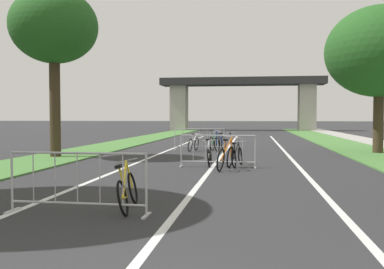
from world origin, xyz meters
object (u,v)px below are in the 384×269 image
object	(u,v)px
bicycle_teal_4	(231,143)
bicycle_yellow_7	(127,190)
bicycle_orange_6	(226,157)
bicycle_silver_1	(209,155)
bicycle_green_2	(215,142)
tree_left_oak_mid	(54,28)
crowd_barrier_third	(199,139)
bicycle_blue_0	(220,143)
crowd_barrier_second	(218,151)
crowd_barrier_nearest	(77,183)
bicycle_black_5	(237,156)
tree_right_oak_near	(380,52)
bicycle_white_3	(194,144)

from	to	relation	value
bicycle_teal_4	bicycle_yellow_7	xyz separation A→B (m)	(-1.12, -14.14, -0.00)
bicycle_orange_6	bicycle_silver_1	bearing A→B (deg)	132.18
bicycle_orange_6	bicycle_yellow_7	world-z (taller)	bicycle_orange_6
bicycle_green_2	tree_left_oak_mid	bearing A→B (deg)	-128.78
crowd_barrier_third	bicycle_blue_0	xyz separation A→B (m)	(1.05, -0.40, -0.14)
bicycle_blue_0	crowd_barrier_third	bearing A→B (deg)	-6.86
tree_left_oak_mid	crowd_barrier_second	world-z (taller)	tree_left_oak_mid
bicycle_yellow_7	bicycle_green_2	bearing A→B (deg)	82.12
tree_left_oak_mid	crowd_barrier_nearest	distance (m)	11.58
tree_left_oak_mid	bicycle_black_5	xyz separation A→B (m)	(7.29, -2.04, -4.81)
crowd_barrier_second	bicycle_green_2	xyz separation A→B (m)	(-0.73, 7.38, -0.14)
crowd_barrier_nearest	crowd_barrier_second	world-z (taller)	same
crowd_barrier_nearest	bicycle_green_2	size ratio (longest dim) A/B	1.44
tree_left_oak_mid	crowd_barrier_third	bearing A→B (deg)	41.14
crowd_barrier_nearest	crowd_barrier_third	distance (m)	14.00
tree_left_oak_mid	bicycle_yellow_7	world-z (taller)	tree_left_oak_mid
bicycle_silver_1	crowd_barrier_third	bearing A→B (deg)	97.54
bicycle_yellow_7	bicycle_teal_4	bearing A→B (deg)	78.96
bicycle_orange_6	crowd_barrier_second	bearing A→B (deg)	129.96
crowd_barrier_second	bicycle_silver_1	distance (m)	0.65
bicycle_orange_6	crowd_barrier_third	bearing A→B (deg)	116.11
bicycle_silver_1	bicycle_yellow_7	world-z (taller)	bicycle_silver_1
tree_right_oak_near	bicycle_blue_0	xyz separation A→B (m)	(-7.00, 0.52, -4.08)
crowd_barrier_nearest	bicycle_black_5	world-z (taller)	crowd_barrier_nearest
bicycle_silver_1	bicycle_blue_0	bearing A→B (deg)	88.41
bicycle_silver_1	tree_left_oak_mid	bearing A→B (deg)	160.96
bicycle_blue_0	bicycle_silver_1	size ratio (longest dim) A/B	0.96
bicycle_white_3	bicycle_orange_6	xyz separation A→B (m)	(1.97, -7.04, 0.03)
bicycle_teal_4	bicycle_orange_6	world-z (taller)	bicycle_orange_6
bicycle_teal_4	bicycle_black_5	bearing A→B (deg)	-88.72
bicycle_black_5	bicycle_yellow_7	size ratio (longest dim) A/B	1.01
crowd_barrier_second	bicycle_teal_4	world-z (taller)	crowd_barrier_second
bicycle_blue_0	bicycle_teal_4	bearing A→B (deg)	-101.89
bicycle_blue_0	bicycle_black_5	world-z (taller)	bicycle_blue_0
crowd_barrier_third	bicycle_orange_6	world-z (taller)	crowd_barrier_third
tree_left_oak_mid	bicycle_blue_0	distance (m)	8.92
tree_left_oak_mid	crowd_barrier_second	size ratio (longest dim) A/B	2.72
bicycle_white_3	bicycle_black_5	size ratio (longest dim) A/B	0.98
crowd_barrier_third	bicycle_teal_4	world-z (taller)	crowd_barrier_third
crowd_barrier_third	bicycle_orange_6	xyz separation A→B (m)	(1.75, -7.58, -0.14)
crowd_barrier_nearest	bicycle_silver_1	distance (m)	7.68
crowd_barrier_third	bicycle_black_5	size ratio (longest dim) A/B	1.50
bicycle_teal_4	bicycle_green_2	bearing A→B (deg)	-170.43
crowd_barrier_second	bicycle_black_5	bearing A→B (deg)	33.31
bicycle_green_2	bicycle_white_3	distance (m)	1.31
crowd_barrier_nearest	bicycle_yellow_7	bearing A→B (deg)	29.02
bicycle_green_2	bicycle_white_3	world-z (taller)	bicycle_green_2
bicycle_green_2	crowd_barrier_third	bearing A→B (deg)	-140.92
bicycle_silver_1	bicycle_teal_4	xyz separation A→B (m)	(0.38, 7.02, 0.00)
bicycle_orange_6	tree_left_oak_mid	bearing A→B (deg)	169.77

